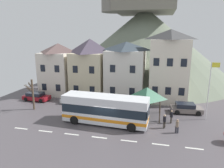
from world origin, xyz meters
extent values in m
cube|color=#4F4A4E|center=(0.00, 0.00, -0.03)|extent=(40.00, 60.00, 0.06)
cube|color=silver|center=(-9.00, -2.33, 0.00)|extent=(1.60, 0.20, 0.01)
cube|color=silver|center=(-6.00, -2.33, 0.00)|extent=(1.60, 0.20, 0.01)
cube|color=silver|center=(-3.00, -2.33, 0.00)|extent=(1.60, 0.20, 0.01)
cube|color=silver|center=(0.00, -2.33, 0.00)|extent=(1.60, 0.20, 0.01)
cube|color=silver|center=(3.00, -2.33, 0.00)|extent=(1.60, 0.20, 0.01)
cube|color=silver|center=(6.00, -2.33, 0.00)|extent=(1.60, 0.20, 0.01)
cube|color=silver|center=(9.00, -2.33, 0.00)|extent=(1.60, 0.20, 0.01)
cube|color=silver|center=(-11.59, 12.16, 3.59)|extent=(5.01, 6.32, 7.18)
pyramid|color=brown|center=(-11.59, 12.16, 7.95)|extent=(5.01, 6.32, 1.53)
cube|color=black|center=(-12.84, 8.97, 1.72)|extent=(0.80, 0.06, 1.10)
cube|color=black|center=(-10.34, 8.97, 1.72)|extent=(0.80, 0.06, 1.10)
cube|color=black|center=(-12.84, 8.97, 4.84)|extent=(0.80, 0.06, 1.10)
cube|color=black|center=(-10.34, 8.97, 4.84)|extent=(0.80, 0.06, 1.10)
cube|color=beige|center=(-5.86, 12.31, 3.62)|extent=(5.40, 6.62, 7.24)
pyramid|color=#403746|center=(-5.86, 12.31, 8.37)|extent=(5.40, 6.62, 2.26)
cube|color=black|center=(-7.21, 8.97, 1.73)|extent=(0.80, 0.06, 1.10)
cube|color=black|center=(-4.51, 8.97, 1.73)|extent=(0.80, 0.06, 1.10)
cube|color=black|center=(-7.21, 8.97, 4.88)|extent=(0.80, 0.06, 1.10)
cube|color=black|center=(-4.51, 8.97, 4.88)|extent=(0.80, 0.06, 1.10)
cube|color=silver|center=(0.26, 12.30, 3.86)|extent=(5.95, 6.60, 7.72)
pyramid|color=#313B44|center=(0.26, 12.30, 8.39)|extent=(5.95, 6.60, 1.35)
cube|color=black|center=(-1.22, 8.97, 1.85)|extent=(0.80, 0.06, 1.10)
cube|color=black|center=(1.75, 8.97, 1.85)|extent=(0.80, 0.06, 1.10)
cube|color=black|center=(-1.22, 8.97, 5.20)|extent=(0.80, 0.06, 1.10)
cube|color=black|center=(1.75, 8.97, 5.20)|extent=(0.80, 0.06, 1.10)
cube|color=silver|center=(6.94, 11.62, 4.73)|extent=(5.53, 5.25, 9.46)
pyramid|color=#3C3B3D|center=(6.94, 11.62, 10.19)|extent=(5.53, 5.25, 1.47)
cube|color=black|center=(5.10, 8.97, 2.26)|extent=(0.80, 0.06, 1.10)
cube|color=black|center=(6.94, 8.97, 2.26)|extent=(0.80, 0.06, 1.10)
cube|color=black|center=(8.79, 8.97, 2.26)|extent=(0.80, 0.06, 1.10)
cube|color=black|center=(5.10, 8.97, 6.37)|extent=(0.80, 0.06, 1.10)
cube|color=black|center=(6.94, 8.97, 6.37)|extent=(0.80, 0.06, 1.10)
cube|color=black|center=(8.79, 8.97, 6.37)|extent=(0.80, 0.06, 1.10)
cone|color=slate|center=(1.81, 28.61, 8.13)|extent=(40.30, 40.30, 16.26)
cube|color=white|center=(-0.29, 1.07, 0.83)|extent=(9.95, 3.09, 1.17)
cube|color=orange|center=(-0.29, 1.07, 0.89)|extent=(9.98, 3.12, 0.36)
cube|color=#19232D|center=(-0.29, 1.07, 1.91)|extent=(9.85, 3.05, 0.98)
cube|color=white|center=(-0.29, 1.07, 2.86)|extent=(9.95, 3.09, 0.92)
cube|color=#19232D|center=(4.63, 0.77, 1.91)|extent=(0.19, 2.09, 0.94)
cylinder|color=black|center=(3.12, 2.06, 0.50)|extent=(1.02, 0.34, 1.00)
cylinder|color=black|center=(2.97, -0.33, 0.50)|extent=(1.02, 0.34, 1.00)
cylinder|color=black|center=(-3.55, 2.47, 0.50)|extent=(1.02, 0.34, 1.00)
cylinder|color=black|center=(-3.70, 0.09, 0.50)|extent=(1.02, 0.34, 1.00)
cylinder|color=#473D33|center=(2.56, 5.93, 1.20)|extent=(0.14, 0.14, 2.40)
cylinder|color=#473D33|center=(5.86, 5.93, 1.20)|extent=(0.14, 0.14, 2.40)
cylinder|color=#473D33|center=(2.56, 2.63, 1.20)|extent=(0.14, 0.14, 2.40)
cylinder|color=#473D33|center=(5.86, 2.63, 1.20)|extent=(0.14, 0.14, 2.40)
pyramid|color=#2F6349|center=(4.21, 4.28, 3.11)|extent=(3.60, 3.60, 1.41)
cube|color=silver|center=(-6.63, 7.06, 0.47)|extent=(4.24, 2.11, 0.58)
cube|color=#1E232D|center=(-6.83, 7.04, 1.04)|extent=(2.58, 1.77, 0.56)
cylinder|color=black|center=(-5.35, 8.02, 0.32)|extent=(0.65, 0.25, 0.64)
cylinder|color=black|center=(-5.21, 6.32, 0.32)|extent=(0.65, 0.25, 0.64)
cylinder|color=black|center=(-8.05, 7.80, 0.32)|extent=(0.65, 0.25, 0.64)
cylinder|color=black|center=(-7.91, 6.10, 0.32)|extent=(0.65, 0.25, 0.64)
cube|color=slate|center=(9.32, 6.75, 0.48)|extent=(4.07, 2.13, 0.60)
cube|color=#1E232D|center=(9.12, 6.74, 1.05)|extent=(2.48, 1.79, 0.52)
cylinder|color=black|center=(10.55, 7.73, 0.32)|extent=(0.65, 0.25, 0.64)
cylinder|color=black|center=(10.69, 5.99, 0.32)|extent=(0.65, 0.25, 0.64)
cylinder|color=black|center=(7.96, 7.52, 0.32)|extent=(0.65, 0.25, 0.64)
cylinder|color=black|center=(8.09, 5.78, 0.32)|extent=(0.65, 0.25, 0.64)
cube|color=maroon|center=(-13.08, 7.00, 0.48)|extent=(4.20, 2.06, 0.59)
cube|color=#1E232D|center=(-13.28, 7.01, 1.03)|extent=(2.55, 1.75, 0.51)
cylinder|color=black|center=(-11.68, 7.79, 0.32)|extent=(0.65, 0.24, 0.64)
cylinder|color=black|center=(-11.78, 6.05, 0.32)|extent=(0.65, 0.24, 0.64)
cylinder|color=black|center=(-14.38, 7.95, 0.32)|extent=(0.65, 0.24, 0.64)
cylinder|color=black|center=(-14.48, 6.20, 0.32)|extent=(0.65, 0.24, 0.64)
cylinder|color=#38332D|center=(6.32, 1.22, 0.42)|extent=(0.14, 0.14, 0.84)
cylinder|color=#38332D|center=(6.45, 1.39, 0.42)|extent=(0.14, 0.14, 0.84)
cylinder|color=black|center=(6.38, 1.31, 1.08)|extent=(0.35, 0.35, 0.58)
sphere|color=#D1AD89|center=(6.38, 1.31, 1.49)|extent=(0.24, 0.24, 0.24)
cylinder|color=#2D2D38|center=(7.75, 0.44, 0.37)|extent=(0.17, 0.17, 0.74)
cylinder|color=#2D2D38|center=(7.56, 0.49, 0.37)|extent=(0.17, 0.17, 0.74)
cylinder|color=#7F6B56|center=(7.65, 0.46, 1.01)|extent=(0.32, 0.32, 0.63)
sphere|color=#9E7A60|center=(7.65, 0.46, 1.43)|extent=(0.22, 0.22, 0.22)
cylinder|color=#38332D|center=(3.39, 3.47, 0.39)|extent=(0.15, 0.15, 0.77)
cylinder|color=#38332D|center=(3.23, 3.55, 0.39)|extent=(0.15, 0.15, 0.77)
cylinder|color=#2D382D|center=(3.31, 3.51, 1.02)|extent=(0.28, 0.28, 0.60)
sphere|color=tan|center=(3.31, 3.51, 1.44)|extent=(0.24, 0.24, 0.24)
cylinder|color=#38332D|center=(7.23, 3.01, 0.39)|extent=(0.16, 0.16, 0.79)
cylinder|color=#38332D|center=(7.17, 2.81, 0.39)|extent=(0.16, 0.16, 0.79)
cylinder|color=black|center=(7.20, 2.91, 1.05)|extent=(0.34, 0.34, 0.62)
sphere|color=tan|center=(7.20, 2.91, 1.47)|extent=(0.22, 0.22, 0.22)
cube|color=#33473D|center=(2.18, 6.14, 0.45)|extent=(1.59, 0.45, 0.08)
cube|color=#33473D|center=(2.18, 6.36, 0.67)|extent=(1.59, 0.06, 0.40)
cube|color=#2D2D33|center=(1.47, 6.14, 0.23)|extent=(0.08, 0.36, 0.45)
cube|color=#2D2D33|center=(2.89, 6.14, 0.23)|extent=(0.08, 0.36, 0.45)
cylinder|color=silver|center=(11.37, 5.02, 3.53)|extent=(0.10, 0.10, 7.06)
cube|color=yellow|center=(11.82, 5.02, 6.71)|extent=(0.90, 0.03, 0.56)
cylinder|color=brown|center=(-11.10, 3.32, 2.12)|extent=(0.26, 0.26, 4.25)
cylinder|color=brown|center=(-11.32, 3.01, 3.00)|extent=(0.54, 0.71, 0.91)
cylinder|color=brown|center=(-11.35, 2.99, 3.10)|extent=(0.58, 0.75, 1.21)
cylinder|color=brown|center=(-10.93, 2.69, 3.09)|extent=(0.44, 1.32, 0.82)
cylinder|color=brown|center=(-11.51, 3.05, 3.08)|extent=(0.93, 0.65, 1.06)
cylinder|color=brown|center=(-11.41, 3.11, 2.75)|extent=(0.72, 0.52, 0.85)
cylinder|color=brown|center=(-11.03, 2.88, 3.59)|extent=(0.25, 0.96, 0.97)
cylinder|color=brown|center=(-11.31, 3.21, 3.38)|extent=(0.50, 0.32, 0.76)
camera|label=1|loc=(5.44, -20.07, 9.96)|focal=32.43mm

